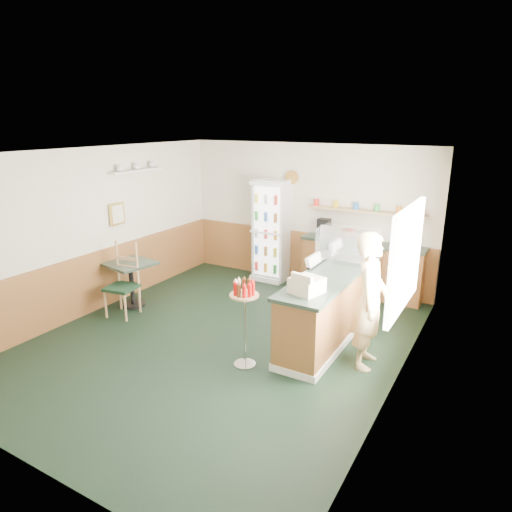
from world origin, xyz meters
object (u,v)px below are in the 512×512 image
Objects in this scene: display_case at (348,245)px; cafe_table at (131,275)px; drinks_fridge at (271,231)px; condiment_stand at (244,309)px; shopkeeper at (370,301)px; cafe_chair at (125,277)px; cash_register at (307,285)px.

display_case is 1.09× the size of cafe_table.
condiment_stand is at bearing -67.62° from drinks_fridge.
cafe_table is at bearing 83.17° from shopkeeper.
condiment_stand is at bearing 113.09° from shopkeeper.
cafe_chair reaches higher than cafe_table.
drinks_fridge is at bearing 112.38° from condiment_stand.
cash_register is 0.31× the size of condiment_stand.
cafe_table is at bearing 109.55° from cafe_chair.
cafe_chair is at bearing -166.18° from cash_register.
condiment_stand is 1.40× the size of cafe_table.
display_case is at bearing 71.10° from condiment_stand.
display_case is 1.39m from shopkeeper.
shopkeeper is at bearing 30.86° from condiment_stand.
condiment_stand is (1.31, -3.18, -0.20)m from drinks_fridge.
shopkeeper reaches higher than condiment_stand.
drinks_fridge is 2.21× the size of display_case.
cafe_table is 0.69× the size of cafe_chair.
cash_register is 0.20× the size of shopkeeper.
cash_register is at bearing 31.97° from condiment_stand.
cash_register is at bearing -5.59° from cafe_table.
cash_register is (1.98, -2.76, 0.11)m from drinks_fridge.
display_case is at bearing 104.79° from cash_register.
condiment_stand is 2.63m from cafe_chair.
display_case reaches higher than condiment_stand.
cash_register reaches higher than condiment_stand.
cafe_chair is at bearing 169.59° from condiment_stand.
shopkeeper reaches higher than display_case.
cafe_chair is (-1.27, -2.70, -0.37)m from drinks_fridge.
shopkeeper is 1.54× the size of condiment_stand.
condiment_stand is at bearing -108.90° from display_case.
cafe_table is (-3.40, -1.21, -0.71)m from display_case.
display_case is 3.63m from cafe_chair.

